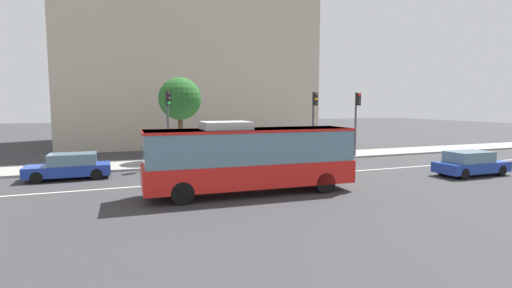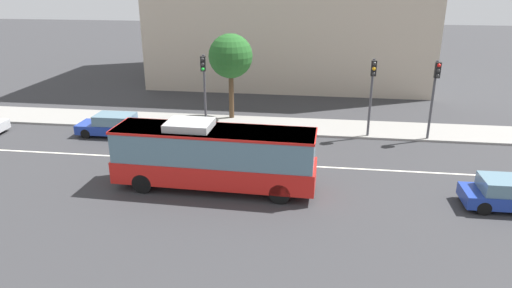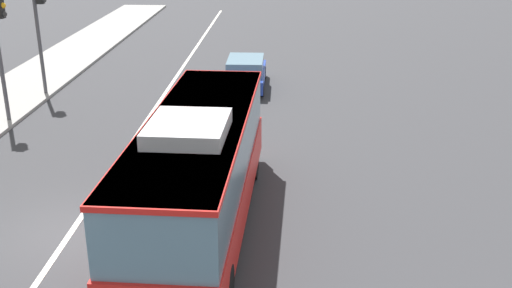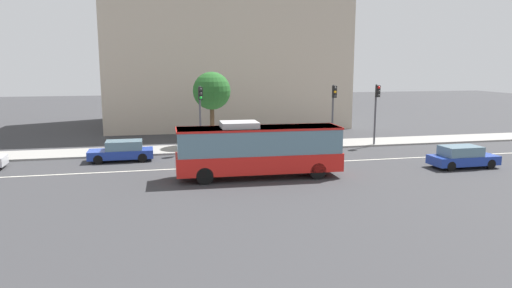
{
  "view_description": "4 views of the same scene",
  "coord_description": "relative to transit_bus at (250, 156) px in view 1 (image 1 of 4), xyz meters",
  "views": [
    {
      "loc": [
        -5.79,
        -20.48,
        4.25
      ],
      "look_at": [
        0.21,
        -4.57,
        2.5
      ],
      "focal_mm": 26.98,
      "sensor_mm": 36.0,
      "label": 1
    },
    {
      "loc": [
        5.27,
        -24.18,
        10.21
      ],
      "look_at": [
        2.41,
        -3.2,
        2.39
      ],
      "focal_mm": 32.56,
      "sensor_mm": 36.0,
      "label": 2
    },
    {
      "loc": [
        -14.07,
        -5.64,
        8.02
      ],
      "look_at": [
        1.22,
        -4.85,
        2.13
      ],
      "focal_mm": 42.95,
      "sensor_mm": 36.0,
      "label": 3
    },
    {
      "loc": [
        -5.91,
        -30.54,
        6.8
      ],
      "look_at": [
        -0.19,
        -5.05,
        2.36
      ],
      "focal_mm": 32.72,
      "sensor_mm": 36.0,
      "label": 4
    }
  ],
  "objects": [
    {
      "name": "sidewalk_kerb",
      "position": [
        -0.34,
        10.34,
        -1.74
      ],
      "size": [
        80.0,
        3.72,
        0.14
      ],
      "primitive_type": "cube",
      "color": "gray",
      "rests_on": "ground_plane"
    },
    {
      "name": "office_block_background",
      "position": [
        2.03,
        27.66,
        8.39
      ],
      "size": [
        25.91,
        16.66,
        20.4
      ],
      "rotation": [
        0.0,
        0.0,
        -0.01
      ],
      "color": "#B7A893",
      "rests_on": "ground_plane"
    },
    {
      "name": "sedan_blue",
      "position": [
        -8.43,
        7.0,
        -1.09
      ],
      "size": [
        4.51,
        1.83,
        1.46
      ],
      "rotation": [
        0.0,
        0.0,
        3.14
      ],
      "color": "#1E3899",
      "rests_on": "ground_plane"
    },
    {
      "name": "traffic_light_far_corner",
      "position": [
        -2.58,
        8.79,
        1.75
      ],
      "size": [
        0.34,
        0.62,
        5.2
      ],
      "rotation": [
        0.0,
        0.0,
        -1.49
      ],
      "color": "#47474C",
      "rests_on": "ground_plane"
    },
    {
      "name": "transit_bus",
      "position": [
        0.0,
        0.0,
        0.0
      ],
      "size": [
        10.08,
        2.82,
        3.46
      ],
      "rotation": [
        0.0,
        0.0,
        -0.03
      ],
      "color": "red",
      "rests_on": "ground_plane"
    },
    {
      "name": "sedan_blue_ahead",
      "position": [
        13.96,
        -0.27,
        -1.09
      ],
      "size": [
        4.51,
        1.85,
        1.46
      ],
      "rotation": [
        0.0,
        0.0,
        0.01
      ],
      "color": "#1E3899",
      "rests_on": "ground_plane"
    },
    {
      "name": "street_tree_kerbside_left",
      "position": [
        -1.31,
        11.69,
        2.83
      ],
      "size": [
        3.15,
        3.15,
        6.26
      ],
      "color": "#4C3823",
      "rests_on": "ground_plane"
    },
    {
      "name": "ground_plane",
      "position": [
        -0.34,
        3.42,
        -1.81
      ],
      "size": [
        160.0,
        160.0,
        0.0
      ],
      "primitive_type": "plane",
      "color": "#333335"
    },
    {
      "name": "lane_centre_line",
      "position": [
        -0.34,
        3.42,
        -1.8
      ],
      "size": [
        76.0,
        0.16,
        0.01
      ],
      "primitive_type": "cube",
      "color": "silver",
      "rests_on": "ground_plane"
    },
    {
      "name": "traffic_light_near_corner",
      "position": [
        8.32,
        8.73,
        1.75
      ],
      "size": [
        0.32,
        0.62,
        5.2
      ],
      "rotation": [
        0.0,
        0.0,
        -1.59
      ],
      "color": "#47474C",
      "rests_on": "ground_plane"
    },
    {
      "name": "traffic_light_mid_block",
      "position": [
        12.11,
        8.66,
        1.75
      ],
      "size": [
        0.33,
        0.62,
        5.2
      ],
      "rotation": [
        0.0,
        0.0,
        -1.54
      ],
      "color": "#47474C",
      "rests_on": "ground_plane"
    }
  ]
}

